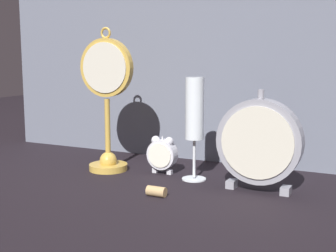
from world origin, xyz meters
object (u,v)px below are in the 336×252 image
Objects in this scene: mantel_clock_silver at (259,142)px; wine_cork at (156,191)px; alarm_clock_twin_bell at (162,153)px; champagne_flute at (195,115)px; pocket_watch_on_stand at (107,103)px.

mantel_clock_silver reaches higher than wine_cork.
champagne_flute is (0.10, -0.02, 0.10)m from alarm_clock_twin_bell.
pocket_watch_on_stand is at bearing 177.66° from mantel_clock_silver.
pocket_watch_on_stand is at bearing -177.20° from champagne_flute.
pocket_watch_on_stand is at bearing 145.88° from wine_cork.
champagne_flute is at bearing 170.32° from mantel_clock_silver.
mantel_clock_silver is 0.17m from champagne_flute.
alarm_clock_twin_bell is 0.20m from wine_cork.
wine_cork is at bearing -97.04° from champagne_flute.
champagne_flute is at bearing 2.80° from pocket_watch_on_stand.
wine_cork is (-0.19, -0.13, -0.10)m from mantel_clock_silver.
alarm_clock_twin_bell is 2.30× the size of wine_cork.
pocket_watch_on_stand is 1.49× the size of champagne_flute.
champagne_flute is (0.24, 0.01, -0.02)m from pocket_watch_on_stand.
alarm_clock_twin_bell is at bearing 112.91° from wine_cork.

